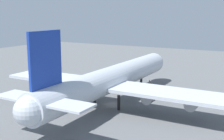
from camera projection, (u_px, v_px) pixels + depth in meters
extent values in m
plane|color=slate|center=(112.00, 105.00, 69.76)|extent=(232.17, 232.17, 0.00)
cylinder|color=silver|center=(112.00, 79.00, 68.57)|extent=(52.70, 5.84, 5.84)
sphere|color=silver|center=(154.00, 62.00, 91.10)|extent=(5.72, 5.72, 5.72)
sphere|color=silver|center=(29.00, 111.00, 46.04)|extent=(4.96, 4.96, 4.96)
cube|color=#19389E|center=(46.00, 59.00, 48.20)|extent=(7.38, 0.50, 9.34)
cube|color=silver|center=(65.00, 105.00, 46.32)|extent=(4.74, 8.76, 0.36)
cube|color=silver|center=(22.00, 97.00, 50.83)|extent=(4.74, 8.76, 0.36)
cube|color=silver|center=(166.00, 93.00, 59.75)|extent=(8.96, 24.41, 0.70)
cube|color=silver|center=(58.00, 78.00, 73.21)|extent=(8.96, 24.41, 0.70)
cylinder|color=gray|center=(150.00, 97.00, 62.67)|extent=(4.67, 2.45, 2.45)
cylinder|color=gray|center=(193.00, 103.00, 58.31)|extent=(4.67, 2.45, 2.45)
cylinder|color=gray|center=(72.00, 85.00, 72.60)|extent=(4.67, 2.45, 2.45)
cylinder|color=gray|center=(45.00, 81.00, 76.96)|extent=(4.67, 2.45, 2.45)
cylinder|color=black|center=(141.00, 83.00, 83.86)|extent=(0.70, 0.70, 3.34)
cylinder|color=black|center=(119.00, 103.00, 65.64)|extent=(0.70, 0.70, 3.34)
cylinder|color=black|center=(94.00, 99.00, 68.74)|extent=(0.70, 0.70, 3.34)
cone|color=orange|center=(150.00, 81.00, 92.59)|extent=(0.54, 0.54, 0.77)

